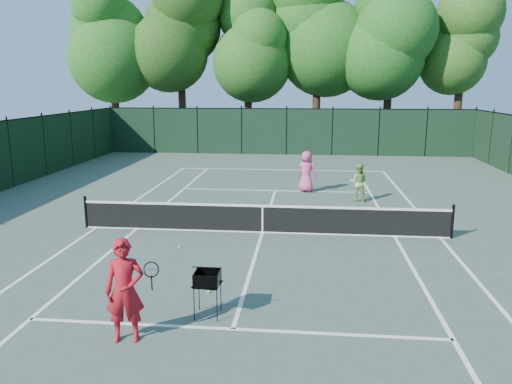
# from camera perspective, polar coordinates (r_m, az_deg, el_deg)

# --- Properties ---
(ground) EXTENTS (90.00, 90.00, 0.00)m
(ground) POSITION_cam_1_polar(r_m,az_deg,el_deg) (15.88, 0.74, -4.67)
(ground) COLOR #445348
(ground) RESTS_ON ground
(sideline_doubles_left) EXTENTS (0.10, 23.77, 0.01)m
(sideline_doubles_left) POSITION_cam_1_polar(r_m,az_deg,el_deg) (17.23, -17.79, -3.90)
(sideline_doubles_left) COLOR white
(sideline_doubles_left) RESTS_ON ground
(sideline_doubles_right) EXTENTS (0.10, 23.77, 0.01)m
(sideline_doubles_right) POSITION_cam_1_polar(r_m,az_deg,el_deg) (16.36, 20.32, -4.94)
(sideline_doubles_right) COLOR white
(sideline_doubles_right) RESTS_ON ground
(sideline_singles_left) EXTENTS (0.10, 23.77, 0.01)m
(sideline_singles_left) POSITION_cam_1_polar(r_m,az_deg,el_deg) (16.74, -13.48, -4.12)
(sideline_singles_left) COLOR white
(sideline_singles_left) RESTS_ON ground
(sideline_singles_right) EXTENTS (0.10, 23.77, 0.01)m
(sideline_singles_right) POSITION_cam_1_polar(r_m,az_deg,el_deg) (16.07, 15.57, -4.92)
(sideline_singles_right) COLOR white
(sideline_singles_right) RESTS_ON ground
(baseline_far) EXTENTS (10.97, 0.10, 0.01)m
(baseline_far) POSITION_cam_1_polar(r_m,az_deg,el_deg) (27.45, 2.94, 2.55)
(baseline_far) COLOR white
(baseline_far) RESTS_ON ground
(service_line_near) EXTENTS (8.23, 0.10, 0.01)m
(service_line_near) POSITION_cam_1_polar(r_m,az_deg,el_deg) (9.97, -2.65, -15.37)
(service_line_near) COLOR white
(service_line_near) RESTS_ON ground
(service_line_far) EXTENTS (8.23, 0.10, 0.01)m
(service_line_far) POSITION_cam_1_polar(r_m,az_deg,el_deg) (22.07, 2.21, 0.16)
(service_line_far) COLOR white
(service_line_far) RESTS_ON ground
(center_service_line) EXTENTS (0.10, 12.80, 0.01)m
(center_service_line) POSITION_cam_1_polar(r_m,az_deg,el_deg) (15.88, 0.74, -4.66)
(center_service_line) COLOR white
(center_service_line) RESTS_ON ground
(tennis_net) EXTENTS (11.69, 0.09, 1.06)m
(tennis_net) POSITION_cam_1_polar(r_m,az_deg,el_deg) (15.75, 0.74, -3.01)
(tennis_net) COLOR black
(tennis_net) RESTS_ON ground
(fence_far) EXTENTS (24.00, 0.05, 3.00)m
(fence_far) POSITION_cam_1_polar(r_m,az_deg,el_deg) (33.31, 3.51, 6.86)
(fence_far) COLOR black
(fence_far) RESTS_ON ground
(tree_0) EXTENTS (6.40, 6.40, 13.14)m
(tree_0) POSITION_cam_1_polar(r_m,az_deg,el_deg) (39.50, -16.22, 16.94)
(tree_0) COLOR black
(tree_0) RESTS_ON ground
(tree_1) EXTENTS (6.80, 6.80, 13.98)m
(tree_1) POSITION_cam_1_polar(r_m,az_deg,el_deg) (38.50, -8.69, 18.20)
(tree_1) COLOR black
(tree_1) RESTS_ON ground
(tree_2) EXTENTS (6.00, 6.00, 12.40)m
(tree_2) POSITION_cam_1_polar(r_m,az_deg,el_deg) (37.32, -0.92, 17.04)
(tree_2) COLOR black
(tree_2) RESTS_ON ground
(tree_3) EXTENTS (7.00, 7.00, 14.45)m
(tree_3) POSITION_cam_1_polar(r_m,az_deg,el_deg) (37.70, 7.16, 18.85)
(tree_3) COLOR black
(tree_3) RESTS_ON ground
(tree_4) EXTENTS (6.20, 6.20, 12.97)m
(tree_4) POSITION_cam_1_polar(r_m,az_deg,el_deg) (37.33, 15.21, 17.26)
(tree_4) COLOR black
(tree_4) RESTS_ON ground
(tree_5) EXTENTS (5.80, 5.80, 12.23)m
(tree_5) POSITION_cam_1_polar(r_m,az_deg,el_deg) (38.85, 22.63, 15.92)
(tree_5) COLOR black
(tree_5) RESTS_ON ground
(coach) EXTENTS (0.91, 0.79, 1.94)m
(coach) POSITION_cam_1_polar(r_m,az_deg,el_deg) (9.48, -14.76, -10.84)
(coach) COLOR #AD131E
(coach) RESTS_ON ground
(player_pink) EXTENTS (1.03, 0.87, 1.79)m
(player_pink) POSITION_cam_1_polar(r_m,az_deg,el_deg) (21.80, 5.81, 2.35)
(player_pink) COLOR #D14981
(player_pink) RESTS_ON ground
(player_green) EXTENTS (0.81, 0.68, 1.52)m
(player_green) POSITION_cam_1_polar(r_m,az_deg,el_deg) (20.41, 11.62, 1.09)
(player_green) COLOR #89B259
(player_green) RESTS_ON ground
(ball_hopper) EXTENTS (0.58, 0.58, 0.96)m
(ball_hopper) POSITION_cam_1_polar(r_m,az_deg,el_deg) (10.20, -5.59, -9.83)
(ball_hopper) COLOR black
(ball_hopper) RESTS_ON ground
(loose_ball_near_cart) EXTENTS (0.07, 0.07, 0.07)m
(loose_ball_near_cart) POSITION_cam_1_polar(r_m,az_deg,el_deg) (11.52, -5.42, -11.28)
(loose_ball_near_cart) COLOR #C2D82C
(loose_ball_near_cart) RESTS_ON ground
(loose_ball_midcourt) EXTENTS (0.07, 0.07, 0.07)m
(loose_ball_midcourt) POSITION_cam_1_polar(r_m,az_deg,el_deg) (14.58, -8.70, -6.24)
(loose_ball_midcourt) COLOR yellow
(loose_ball_midcourt) RESTS_ON ground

